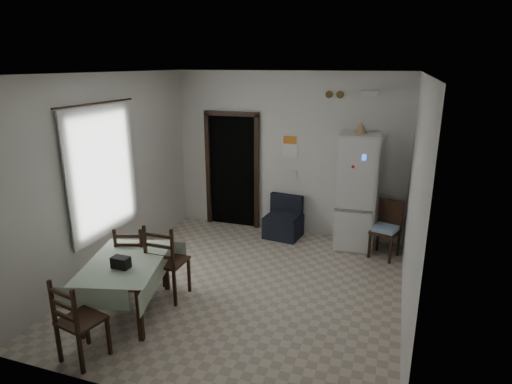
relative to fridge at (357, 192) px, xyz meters
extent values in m
plane|color=#BFAF9C|center=(-1.28, -1.93, -0.97)|extent=(4.50, 4.50, 0.00)
cube|color=black|center=(-2.33, 0.53, 0.08)|extent=(0.90, 0.45, 2.10)
cube|color=black|center=(-2.82, 0.29, 0.08)|extent=(0.08, 0.10, 2.18)
cube|color=black|center=(-1.84, 0.29, 0.08)|extent=(0.08, 0.10, 2.18)
cube|color=black|center=(-2.33, 0.29, 1.17)|extent=(1.06, 0.10, 0.08)
cube|color=silver|center=(-3.43, -2.13, 0.58)|extent=(0.10, 1.20, 1.60)
cube|color=beige|center=(-3.32, -2.13, 0.58)|extent=(0.02, 1.45, 1.85)
cylinder|color=black|center=(-3.31, -2.13, 1.53)|extent=(0.02, 1.60, 0.02)
cube|color=white|center=(-1.23, 0.31, 0.65)|extent=(0.28, 0.02, 0.40)
cube|color=orange|center=(-1.23, 0.30, 0.75)|extent=(0.24, 0.01, 0.14)
cube|color=beige|center=(-1.13, 0.31, 0.13)|extent=(0.08, 0.02, 0.12)
cylinder|color=#533A21|center=(-0.58, 0.30, 1.55)|extent=(0.12, 0.03, 0.12)
cylinder|color=#533A21|center=(-0.40, 0.30, 1.55)|extent=(0.12, 0.03, 0.12)
cube|color=white|center=(0.07, 0.28, 1.58)|extent=(0.25, 0.07, 0.09)
cone|color=tan|center=(-0.01, 0.04, 1.06)|extent=(0.24, 0.24, 0.18)
cube|color=black|center=(-2.40, -3.14, -0.21)|extent=(0.22, 0.13, 0.14)
camera|label=1|loc=(0.58, -6.97, 2.04)|focal=30.00mm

